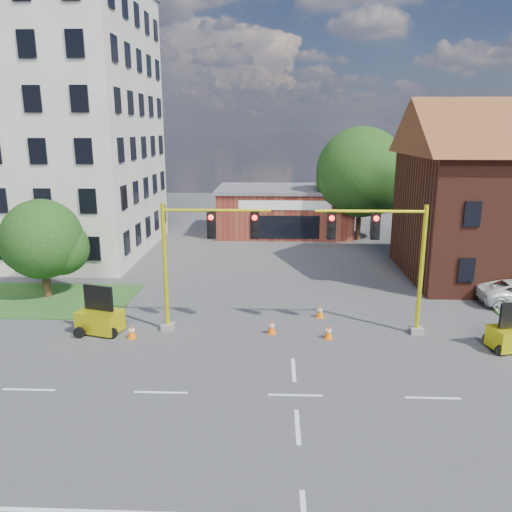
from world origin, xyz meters
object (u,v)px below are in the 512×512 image
Objects in this scene: signal_mast_west at (199,252)px; trailer_east at (512,336)px; signal_mast_east at (387,254)px; trailer_west at (100,319)px.

signal_mast_west is 14.53m from trailer_east.
signal_mast_west is 2.94× the size of trailer_east.
signal_mast_west is 8.71m from signal_mast_east.
trailer_east is (14.06, -1.67, -3.26)m from signal_mast_west.
trailer_west is at bearing -177.94° from signal_mast_east.
signal_mast_east is 2.94× the size of trailer_east.
trailer_east is (5.35, -1.67, -3.26)m from signal_mast_east.
signal_mast_east reaches higher than trailer_east.
trailer_west is (-4.80, -0.48, -3.22)m from signal_mast_west.
signal_mast_west is at bearing 160.05° from trailer_east.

